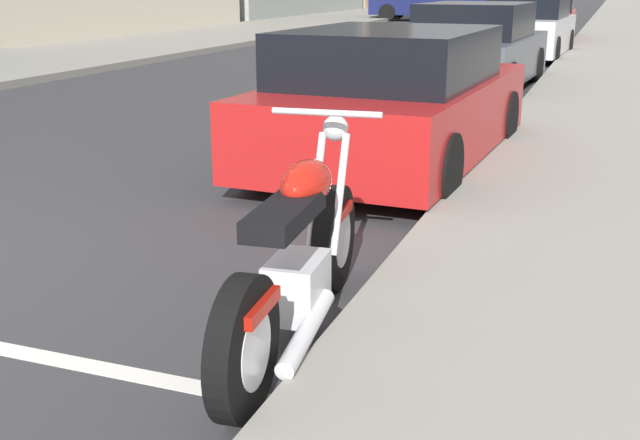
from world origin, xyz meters
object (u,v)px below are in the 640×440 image
parked_motorcycle (299,262)px  parked_car_across_street (476,49)px  parked_car_far_down_curb (394,101)px  crossing_truck (427,0)px  parked_car_second_in_row (543,20)px  parked_car_at_intersection (528,28)px

parked_motorcycle → parked_car_across_street: parked_car_across_street is taller
parked_car_far_down_curb → parked_car_across_street: size_ratio=0.96×
parked_motorcycle → crossing_truck: 33.16m
parked_car_far_down_curb → crossing_truck: crossing_truck is taller
parked_car_far_down_curb → parked_car_second_in_row: 17.18m
parked_car_second_in_row → crossing_truck: 12.79m
parked_car_across_street → crossing_truck: (22.39, 5.97, 0.24)m
parked_car_across_street → parked_car_at_intersection: bearing=0.9°
parked_motorcycle → crossing_truck: bearing=6.8°
parked_car_far_down_curb → parked_car_across_street: (6.04, 0.22, 0.02)m
parked_car_far_down_curb → parked_car_across_street: 6.04m
parked_car_across_street → parked_motorcycle: bearing=-172.2°
parked_motorcycle → parked_car_across_street: 10.10m
parked_motorcycle → crossing_truck: crossing_truck is taller
parked_car_across_street → parked_car_at_intersection: parked_car_at_intersection is taller
parked_car_at_intersection → crossing_truck: (16.45, 6.20, 0.22)m
parked_motorcycle → crossing_truck: (32.45, 6.80, 0.49)m
parked_car_second_in_row → crossing_truck: (11.25, 6.07, 0.25)m
parked_car_at_intersection → crossing_truck: crossing_truck is taller
parked_car_at_intersection → parked_car_second_in_row: size_ratio=0.90×
parked_motorcycle → parked_car_second_in_row: parked_car_second_in_row is taller
parked_car_second_in_row → parked_car_far_down_curb: bearing=178.3°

